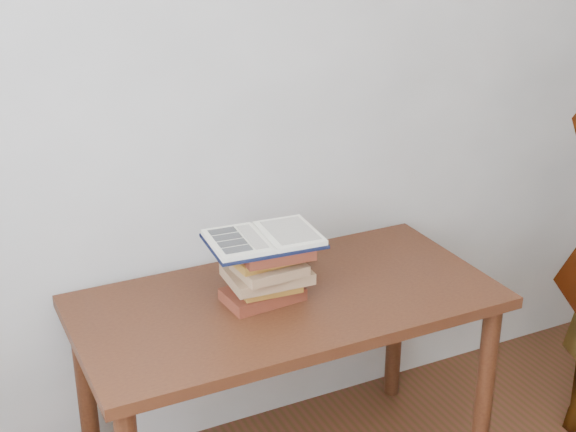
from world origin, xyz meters
TOP-DOWN VIEW (x-y plane):
  - desk at (-0.08, 1.38)m, footprint 1.31×0.66m
  - book_stack at (-0.14, 1.39)m, footprint 0.26×0.22m
  - open_book at (-0.15, 1.40)m, footprint 0.35×0.25m

SIDE VIEW (x-z plane):
  - desk at x=-0.08m, z-range 0.25..0.96m
  - book_stack at x=-0.14m, z-range 0.70..0.90m
  - open_book at x=-0.15m, z-range 0.89..0.92m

